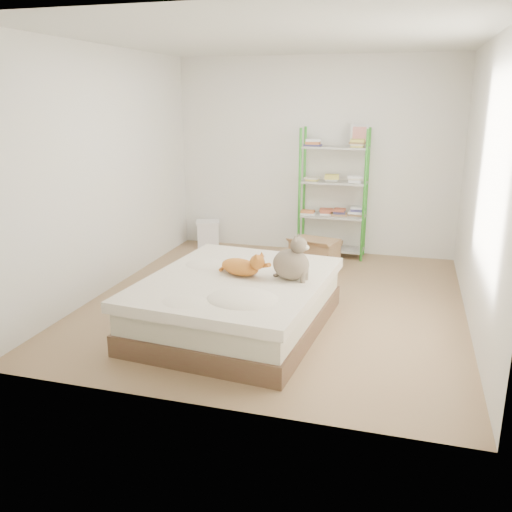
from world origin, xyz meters
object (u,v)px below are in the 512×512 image
(bed, at_px, (237,303))
(cardboard_box, at_px, (315,254))
(white_bin, at_px, (208,234))
(grey_cat, at_px, (291,258))
(orange_cat, at_px, (240,265))
(shelf_unit, at_px, (334,194))

(bed, distance_m, cardboard_box, 2.02)
(white_bin, bearing_deg, grey_cat, -55.11)
(bed, distance_m, grey_cat, 0.67)
(orange_cat, relative_size, grey_cat, 1.16)
(white_bin, bearing_deg, bed, -64.01)
(bed, distance_m, white_bin, 2.90)
(bed, relative_size, white_bin, 5.10)
(grey_cat, relative_size, white_bin, 1.01)
(orange_cat, bearing_deg, shelf_unit, 100.61)
(shelf_unit, relative_size, cardboard_box, 2.85)
(grey_cat, bearing_deg, orange_cat, 97.56)
(bed, height_order, white_bin, bed)
(orange_cat, distance_m, cardboard_box, 1.98)
(cardboard_box, bearing_deg, shelf_unit, 93.04)
(shelf_unit, distance_m, white_bin, 1.89)
(cardboard_box, distance_m, white_bin, 1.77)
(cardboard_box, bearing_deg, white_bin, 172.48)
(grey_cat, bearing_deg, cardboard_box, 10.48)
(bed, xyz_separation_m, shelf_unit, (0.50, 2.64, 0.60))
(grey_cat, xyz_separation_m, cardboard_box, (-0.10, 1.90, -0.51))
(shelf_unit, bearing_deg, white_bin, -179.00)
(orange_cat, bearing_deg, grey_cat, 21.76)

